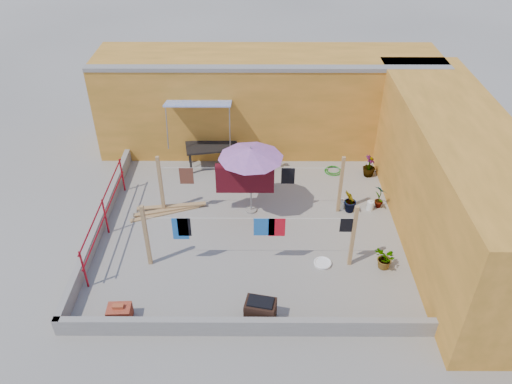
# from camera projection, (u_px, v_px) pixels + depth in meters

# --- Properties ---
(ground) EXTENTS (80.00, 80.00, 0.00)m
(ground) POSITION_uv_depth(u_px,v_px,m) (251.00, 228.00, 13.70)
(ground) COLOR #9E998E
(ground) RESTS_ON ground
(wall_back) EXTENTS (11.00, 3.27, 3.21)m
(wall_back) POSITION_uv_depth(u_px,v_px,m) (267.00, 101.00, 16.60)
(wall_back) COLOR orange
(wall_back) RESTS_ON ground
(wall_right) EXTENTS (2.40, 9.00, 3.20)m
(wall_right) POSITION_uv_depth(u_px,v_px,m) (453.00, 180.00, 12.76)
(wall_right) COLOR orange
(wall_right) RESTS_ON ground
(parapet_front) EXTENTS (8.30, 0.16, 0.44)m
(parapet_front) POSITION_uv_depth(u_px,v_px,m) (248.00, 327.00, 10.65)
(parapet_front) COLOR gray
(parapet_front) RESTS_ON ground
(parapet_left) EXTENTS (0.16, 7.30, 0.44)m
(parapet_left) POSITION_uv_depth(u_px,v_px,m) (101.00, 221.00, 13.59)
(parapet_left) COLOR gray
(parapet_left) RESTS_ON ground
(red_railing) EXTENTS (0.05, 4.20, 1.10)m
(red_railing) POSITION_uv_depth(u_px,v_px,m) (104.00, 211.00, 13.13)
(red_railing) COLOR #A4101D
(red_railing) RESTS_ON ground
(clothesline_rig) EXTENTS (5.09, 2.35, 1.80)m
(clothesline_rig) POSITION_uv_depth(u_px,v_px,m) (245.00, 186.00, 13.49)
(clothesline_rig) COLOR tan
(clothesline_rig) RESTS_ON ground
(patio_umbrella) EXTENTS (2.06, 2.06, 2.13)m
(patio_umbrella) POSITION_uv_depth(u_px,v_px,m) (251.00, 154.00, 13.23)
(patio_umbrella) COLOR gray
(patio_umbrella) RESTS_ON ground
(outdoor_table) EXTENTS (1.76, 1.10, 0.77)m
(outdoor_table) POSITION_uv_depth(u_px,v_px,m) (212.00, 147.00, 15.91)
(outdoor_table) COLOR black
(outdoor_table) RESTS_ON ground
(brick_stack) EXTENTS (0.53, 0.40, 0.45)m
(brick_stack) POSITION_uv_depth(u_px,v_px,m) (120.00, 313.00, 10.98)
(brick_stack) COLOR #B54029
(brick_stack) RESTS_ON ground
(lumber_pile) EXTENTS (2.09, 0.87, 0.13)m
(lumber_pile) POSITION_uv_depth(u_px,v_px,m) (168.00, 210.00, 14.28)
(lumber_pile) COLOR tan
(lumber_pile) RESTS_ON ground
(brazier) EXTENTS (0.74, 0.57, 0.60)m
(brazier) POSITION_uv_depth(u_px,v_px,m) (260.00, 311.00, 10.92)
(brazier) COLOR black
(brazier) RESTS_ON ground
(white_basin) EXTENTS (0.45, 0.45, 0.08)m
(white_basin) POSITION_uv_depth(u_px,v_px,m) (323.00, 263.00, 12.51)
(white_basin) COLOR white
(white_basin) RESTS_ON ground
(water_jug_a) EXTENTS (0.20, 0.20, 0.31)m
(water_jug_a) POSITION_uv_depth(u_px,v_px,m) (370.00, 205.00, 14.32)
(water_jug_a) COLOR white
(water_jug_a) RESTS_ON ground
(water_jug_b) EXTENTS (0.21, 0.21, 0.33)m
(water_jug_b) POSITION_uv_depth(u_px,v_px,m) (341.00, 204.00, 14.35)
(water_jug_b) COLOR white
(water_jug_b) RESTS_ON ground
(green_hose) EXTENTS (0.56, 0.56, 0.08)m
(green_hose) POSITION_uv_depth(u_px,v_px,m) (333.00, 170.00, 16.02)
(green_hose) COLOR #1E7219
(green_hose) RESTS_ON ground
(plant_back_a) EXTENTS (0.70, 0.63, 0.71)m
(plant_back_a) POSITION_uv_depth(u_px,v_px,m) (270.00, 157.00, 16.09)
(plant_back_a) COLOR #19581B
(plant_back_a) RESTS_ON ground
(plant_back_b) EXTENTS (0.50, 0.50, 0.70)m
(plant_back_b) POSITION_uv_depth(u_px,v_px,m) (369.00, 166.00, 15.65)
(plant_back_b) COLOR #19581B
(plant_back_b) RESTS_ON ground
(plant_right_a) EXTENTS (0.46, 0.48, 0.76)m
(plant_right_a) POSITION_uv_depth(u_px,v_px,m) (380.00, 196.00, 14.27)
(plant_right_a) COLOR #19581B
(plant_right_a) RESTS_ON ground
(plant_right_b) EXTENTS (0.40, 0.47, 0.77)m
(plant_right_b) POSITION_uv_depth(u_px,v_px,m) (350.00, 201.00, 14.07)
(plant_right_b) COLOR #19581B
(plant_right_b) RESTS_ON ground
(plant_right_c) EXTENTS (0.60, 0.65, 0.60)m
(plant_right_c) POSITION_uv_depth(u_px,v_px,m) (386.00, 259.00, 12.26)
(plant_right_c) COLOR #19581B
(plant_right_c) RESTS_ON ground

